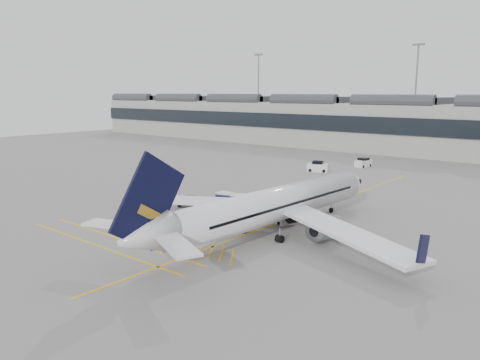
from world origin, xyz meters
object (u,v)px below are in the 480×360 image
Objects in this scene: baggage_cart_a at (225,200)px; ramp_agent_b at (228,202)px; belt_loader at (276,215)px; pushback_tug at (189,202)px; ramp_agent_a at (281,199)px; airliner_main at (272,206)px.

ramp_agent_b is (0.43, 0.05, -0.16)m from baggage_cart_a.
belt_loader is 11.71m from pushback_tug.
ramp_agent_b is 4.95m from pushback_tug.
pushback_tug is (-8.61, -6.97, -0.40)m from ramp_agent_a.
pushback_tug is (-13.96, 2.51, -2.17)m from airliner_main.
ramp_agent_b is at bearing 157.17° from airliner_main.
belt_loader is 7.11m from ramp_agent_b.
ramp_agent_b is at bearing -168.52° from ramp_agent_a.
ramp_agent_b is at bearing -7.40° from baggage_cart_a.
ramp_agent_a is at bearing 122.34° from airliner_main.
ramp_agent_a is at bearing 24.28° from pushback_tug.
ramp_agent_b reaches higher than pushback_tug.
baggage_cart_a is at bearing 158.37° from airliner_main.
belt_loader reaches higher than ramp_agent_a.
belt_loader reaches higher than ramp_agent_b.
ramp_agent_a is at bearing 34.02° from baggage_cart_a.
belt_loader is 3.02× the size of ramp_agent_b.
belt_loader is 2.49× the size of baggage_cart_a.
ramp_agent_a is 6.41m from ramp_agent_b.
belt_loader is (-2.38, 4.22, -2.15)m from airliner_main.
baggage_cart_a reaches higher than pushback_tug.
ramp_agent_a is (4.55, 4.96, -0.03)m from baggage_cart_a.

